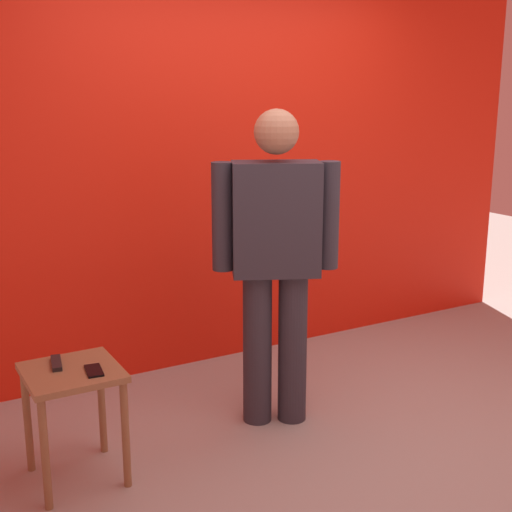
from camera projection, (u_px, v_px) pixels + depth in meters
name	position (u px, v px, depth m)	size (l,w,h in m)	color
ground_plane	(382.00, 453.00, 3.44)	(12.00, 12.00, 0.00)	#9E9991
back_wall_red	(231.00, 109.00, 4.42)	(4.83, 0.12, 3.33)	red
standing_person	(276.00, 253.00, 3.58)	(0.65, 0.40, 1.70)	#2D2D38
side_table	(73.00, 391.00, 3.12)	(0.42, 0.42, 0.55)	olive
cell_phone	(94.00, 371.00, 3.07)	(0.07, 0.14, 0.01)	black
tv_remote	(56.00, 363.00, 3.14)	(0.04, 0.17, 0.02)	black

